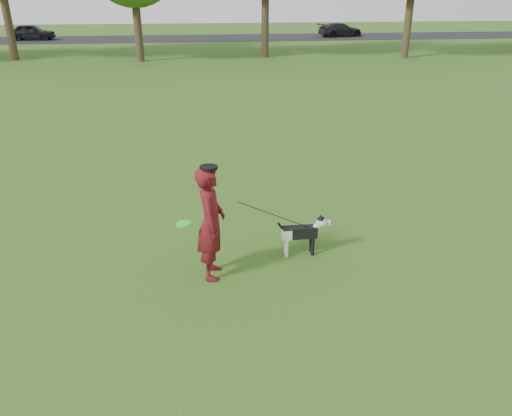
{
  "coord_description": "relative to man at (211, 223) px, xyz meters",
  "views": [
    {
      "loc": [
        -0.67,
        -7.46,
        4.32
      ],
      "look_at": [
        0.23,
        0.04,
        0.95
      ],
      "focal_mm": 35.0,
      "sensor_mm": 36.0,
      "label": 1
    }
  ],
  "objects": [
    {
      "name": "dog",
      "position": [
        1.6,
        0.51,
        -0.49
      ],
      "size": [
        0.96,
        0.19,
        0.73
      ],
      "color": "black",
      "rests_on": "ground"
    },
    {
      "name": "road",
      "position": [
        0.54,
        40.42,
        -0.92
      ],
      "size": [
        120.0,
        7.0,
        0.02
      ],
      "primitive_type": "cube",
      "color": "black",
      "rests_on": "ground"
    },
    {
      "name": "man",
      "position": [
        0.0,
        0.0,
        0.0
      ],
      "size": [
        0.51,
        0.72,
        1.86
      ],
      "primitive_type": "imported",
      "rotation": [
        0.0,
        0.0,
        1.48
      ],
      "color": "#560C1E",
      "rests_on": "ground"
    },
    {
      "name": "ground",
      "position": [
        0.54,
        0.42,
        -0.93
      ],
      "size": [
        120.0,
        120.0,
        0.0
      ],
      "primitive_type": "plane",
      "color": "#285116",
      "rests_on": "ground"
    },
    {
      "name": "car_right",
      "position": [
        13.41,
        40.42,
        -0.31
      ],
      "size": [
        4.4,
        2.58,
        1.2
      ],
      "primitive_type": "imported",
      "rotation": [
        0.0,
        0.0,
        1.8
      ],
      "color": "black",
      "rests_on": "road"
    },
    {
      "name": "car_left",
      "position": [
        -13.97,
        40.42,
        -0.26
      ],
      "size": [
        3.86,
        1.59,
        1.31
      ],
      "primitive_type": "imported",
      "rotation": [
        0.0,
        0.0,
        1.56
      ],
      "color": "black",
      "rests_on": "road"
    },
    {
      "name": "man_held_items",
      "position": [
        1.08,
        0.22,
        -0.04
      ],
      "size": [
        2.28,
        0.69,
        1.38
      ],
      "color": "#20FF30",
      "rests_on": "ground"
    }
  ]
}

